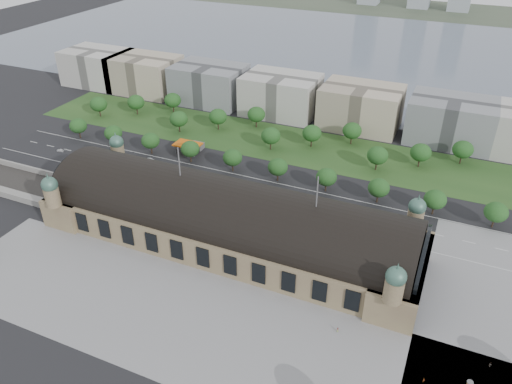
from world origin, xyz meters
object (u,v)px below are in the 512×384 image
at_px(parked_car_3, 160,187).
at_px(bus_west, 270,201).
at_px(petrol_station, 193,145).
at_px(traffic_car_2, 175,180).
at_px(parked_car_4, 173,194).
at_px(traffic_car_6, 414,232).
at_px(parked_car_2, 137,183).
at_px(traffic_car_4, 287,206).
at_px(traffic_car_3, 235,182).
at_px(traffic_car_0, 60,150).
at_px(bus_mid, 240,201).
at_px(traffic_car_5, 322,206).
at_px(pedestrian_1, 424,380).
at_px(pedestrian_2, 490,365).
at_px(parked_car_5, 204,196).
at_px(parked_car_6, 191,193).
at_px(pedestrian_0, 338,330).
at_px(parked_car_1, 104,174).
at_px(bus_east, 330,215).
at_px(parked_car_0, 106,172).
at_px(traffic_car_1, 150,160).

relative_size(parked_car_3, bus_west, 0.43).
relative_size(petrol_station, bus_west, 1.28).
bearing_deg(traffic_car_2, parked_car_4, 36.88).
bearing_deg(traffic_car_6, parked_car_2, -77.85).
relative_size(traffic_car_4, parked_car_4, 0.88).
xyz_separation_m(traffic_car_3, traffic_car_4, (30.43, -9.71, -0.10)).
height_order(traffic_car_0, traffic_car_6, traffic_car_6).
height_order(traffic_car_6, bus_mid, bus_mid).
xyz_separation_m(traffic_car_5, parked_car_3, (-74.19, -15.14, 0.10)).
relative_size(traffic_car_2, pedestrian_1, 3.07).
distance_m(traffic_car_4, pedestrian_2, 102.09).
xyz_separation_m(traffic_car_0, parked_car_3, (70.64, -11.56, 0.11)).
relative_size(traffic_car_0, parked_car_3, 0.86).
distance_m(bus_west, bus_mid, 13.26).
bearing_deg(pedestrian_2, petrol_station, 30.04).
bearing_deg(pedestrian_1, parked_car_5, 84.75).
bearing_deg(traffic_car_6, petrol_station, -97.59).
relative_size(traffic_car_5, bus_west, 0.39).
bearing_deg(parked_car_4, bus_mid, 74.53).
bearing_deg(traffic_car_0, traffic_car_5, 84.37).
bearing_deg(parked_car_6, pedestrian_2, 43.51).
relative_size(petrol_station, traffic_car_4, 3.37).
height_order(traffic_car_5, bus_mid, bus_mid).
bearing_deg(pedestrian_1, bus_mid, 79.12).
relative_size(bus_west, pedestrian_1, 5.97).
bearing_deg(pedestrian_0, traffic_car_2, 143.46).
height_order(parked_car_2, parked_car_3, parked_car_2).
bearing_deg(parked_car_5, parked_car_4, -105.64).
relative_size(petrol_station, parked_car_2, 2.48).
bearing_deg(parked_car_1, bus_east, 72.86).
distance_m(parked_car_0, parked_car_4, 41.54).
bearing_deg(traffic_car_3, traffic_car_2, 116.44).
bearing_deg(traffic_car_0, parked_car_1, 65.39).
relative_size(traffic_car_3, pedestrian_2, 2.92).
relative_size(traffic_car_6, parked_car_5, 1.21).
relative_size(parked_car_2, bus_west, 0.52).
relative_size(traffic_car_0, pedestrian_0, 2.48).
bearing_deg(parked_car_3, pedestrian_0, 34.32).
bearing_deg(bus_mid, pedestrian_2, -110.69).
height_order(petrol_station, pedestrian_2, petrol_station).
height_order(traffic_car_6, parked_car_4, traffic_car_6).
relative_size(bus_mid, pedestrian_2, 6.13).
distance_m(traffic_car_4, pedestrian_1, 97.55).
height_order(parked_car_3, pedestrian_2, pedestrian_2).
height_order(traffic_car_2, bus_mid, bus_mid).
relative_size(traffic_car_2, parked_car_0, 1.21).
bearing_deg(parked_car_5, traffic_car_5, 72.74).
bearing_deg(parked_car_1, traffic_car_4, 74.11).
bearing_deg(parked_car_0, traffic_car_1, 122.69).
height_order(traffic_car_4, parked_car_4, parked_car_4).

